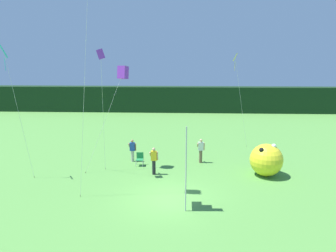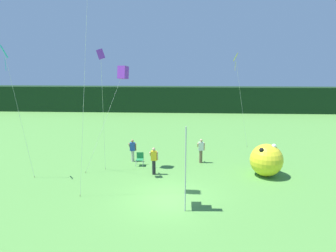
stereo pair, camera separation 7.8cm
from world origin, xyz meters
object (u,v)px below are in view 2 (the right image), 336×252
(person_far_left, at_px, (154,160))
(kite_purple_box_1, at_px, (101,55))
(kite_purple_box_0, at_px, (123,73))
(folding_chair, at_px, (140,158))
(kite_cyan_diamond_2, at_px, (6,60))
(banner_flag, at_px, (185,170))
(person_near_banner, at_px, (133,150))
(kite_yellow_diamond_3, at_px, (236,65))
(inflatable_balloon, at_px, (266,160))
(person_mid_field, at_px, (201,150))

(person_far_left, relative_size, kite_purple_box_1, 0.23)
(kite_purple_box_0, bearing_deg, folding_chair, 24.58)
(kite_cyan_diamond_2, bearing_deg, kite_purple_box_1, 4.33)
(banner_flag, bearing_deg, person_near_banner, 118.27)
(person_far_left, xyz_separation_m, kite_purple_box_0, (-2.05, 1.27, 5.40))
(kite_yellow_diamond_3, bearing_deg, inflatable_balloon, -80.25)
(person_mid_field, bearing_deg, inflatable_balloon, -30.07)
(person_mid_field, relative_size, kite_yellow_diamond_3, 0.22)
(folding_chair, bearing_deg, inflatable_balloon, -10.58)
(inflatable_balloon, bearing_deg, person_mid_field, 149.93)
(kite_cyan_diamond_2, bearing_deg, person_mid_field, 16.55)
(folding_chair, xyz_separation_m, kite_yellow_diamond_3, (7.11, 4.72, 6.28))
(inflatable_balloon, bearing_deg, kite_cyan_diamond_2, -175.86)
(person_far_left, bearing_deg, kite_yellow_diamond_3, 47.05)
(folding_chair, bearing_deg, kite_purple_box_0, -155.42)
(kite_purple_box_1, bearing_deg, person_near_banner, 68.75)
(kite_purple_box_0, bearing_deg, banner_flag, -55.00)
(person_mid_field, height_order, inflatable_balloon, inflatable_balloon)
(kite_cyan_diamond_2, bearing_deg, kite_yellow_diamond_3, 27.23)
(kite_yellow_diamond_3, bearing_deg, folding_chair, -146.38)
(person_near_banner, distance_m, person_mid_field, 4.87)
(banner_flag, relative_size, kite_yellow_diamond_3, 0.54)
(person_mid_field, distance_m, folding_chair, 4.32)
(person_near_banner, relative_size, kite_yellow_diamond_3, 0.21)
(banner_flag, xyz_separation_m, folding_chair, (-3.10, 6.16, -1.48))
(folding_chair, height_order, kite_purple_box_1, kite_purple_box_1)
(person_near_banner, distance_m, inflatable_balloon, 9.12)
(person_mid_field, xyz_separation_m, folding_chair, (-4.23, -0.76, -0.41))
(inflatable_balloon, relative_size, kite_purple_box_1, 0.27)
(banner_flag, xyz_separation_m, kite_yellow_diamond_3, (4.00, 10.88, 4.80))
(person_near_banner, bearing_deg, kite_cyan_diamond_2, -152.39)
(folding_chair, height_order, kite_cyan_diamond_2, kite_cyan_diamond_2)
(person_far_left, bearing_deg, banner_flag, -66.25)
(inflatable_balloon, height_order, kite_cyan_diamond_2, kite_cyan_diamond_2)
(person_far_left, bearing_deg, kite_purple_box_1, -169.50)
(person_mid_field, distance_m, kite_purple_box_1, 9.35)
(person_mid_field, distance_m, inflatable_balloon, 4.56)
(kite_purple_box_0, relative_size, kite_yellow_diamond_3, 0.88)
(folding_chair, bearing_deg, kite_yellow_diamond_3, 33.62)
(folding_chair, relative_size, kite_purple_box_0, 0.13)
(person_mid_field, distance_m, kite_yellow_diamond_3, 7.65)
(banner_flag, height_order, kite_yellow_diamond_3, kite_yellow_diamond_3)
(kite_purple_box_0, bearing_deg, inflatable_balloon, -6.95)
(banner_flag, bearing_deg, folding_chair, 116.75)
(folding_chair, bearing_deg, person_mid_field, 10.15)
(inflatable_balloon, xyz_separation_m, kite_purple_box_0, (-9.10, 1.11, 5.32))
(kite_cyan_diamond_2, bearing_deg, person_near_banner, 27.61)
(folding_chair, relative_size, kite_purple_box_1, 0.11)
(folding_chair, bearing_deg, banner_flag, -63.25)
(person_far_left, distance_m, inflatable_balloon, 7.05)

